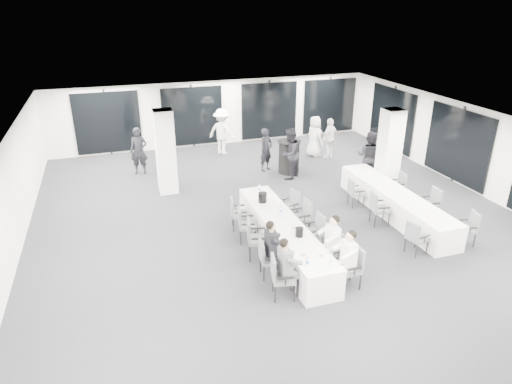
% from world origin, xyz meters
% --- Properties ---
extents(room, '(14.04, 16.04, 2.84)m').
position_xyz_m(room, '(0.89, 1.11, 1.39)').
color(room, '#25252A').
rests_on(room, ground).
extents(column_left, '(0.60, 0.60, 2.80)m').
position_xyz_m(column_left, '(-2.80, 3.20, 1.40)').
color(column_left, white).
rests_on(column_left, floor).
extents(column_right, '(0.60, 0.60, 2.80)m').
position_xyz_m(column_right, '(4.20, 1.00, 1.40)').
color(column_right, white).
rests_on(column_right, floor).
extents(banquet_table_main, '(0.90, 5.00, 0.75)m').
position_xyz_m(banquet_table_main, '(-0.51, -1.56, 0.38)').
color(banquet_table_main, white).
rests_on(banquet_table_main, floor).
extents(banquet_table_side, '(0.90, 5.00, 0.75)m').
position_xyz_m(banquet_table_side, '(3.39, -0.73, 0.38)').
color(banquet_table_side, white).
rests_on(banquet_table_side, floor).
extents(cocktail_table, '(0.88, 0.88, 1.22)m').
position_xyz_m(cocktail_table, '(1.75, 3.64, 0.62)').
color(cocktail_table, black).
rests_on(cocktail_table, floor).
extents(chair_main_left_near, '(0.60, 0.63, 0.99)m').
position_xyz_m(chair_main_left_near, '(-1.34, -3.48, 0.57)').
color(chair_main_left_near, '#4B4E52').
rests_on(chair_main_left_near, floor).
extents(chair_main_left_second, '(0.52, 0.56, 0.92)m').
position_xyz_m(chair_main_left_second, '(-1.34, -2.64, 0.53)').
color(chair_main_left_second, '#4B4E52').
rests_on(chair_main_left_second, floor).
extents(chair_main_left_mid, '(0.63, 0.66, 1.03)m').
position_xyz_m(chair_main_left_mid, '(-1.34, -1.74, 0.59)').
color(chair_main_left_mid, '#4B4E52').
rests_on(chair_main_left_mid, floor).
extents(chair_main_left_fourth, '(0.58, 0.61, 0.95)m').
position_xyz_m(chair_main_left_fourth, '(-1.34, -0.86, 0.54)').
color(chair_main_left_fourth, '#4B4E52').
rests_on(chair_main_left_fourth, floor).
extents(chair_main_left_far, '(0.54, 0.58, 0.92)m').
position_xyz_m(chair_main_left_far, '(-1.34, -0.10, 0.53)').
color(chair_main_left_far, '#4B4E52').
rests_on(chair_main_left_far, floor).
extents(chair_main_right_near, '(0.51, 0.57, 0.98)m').
position_xyz_m(chair_main_right_near, '(0.33, -3.62, 0.56)').
color(chair_main_right_near, '#4B4E52').
rests_on(chair_main_right_near, floor).
extents(chair_main_right_second, '(0.55, 0.58, 0.93)m').
position_xyz_m(chair_main_right_second, '(0.32, -2.83, 0.53)').
color(chair_main_right_second, '#4B4E52').
rests_on(chair_main_right_second, floor).
extents(chair_main_right_mid, '(0.50, 0.55, 0.92)m').
position_xyz_m(chair_main_right_mid, '(0.32, -1.74, 0.53)').
color(chair_main_right_mid, '#4B4E52').
rests_on(chair_main_right_mid, floor).
extents(chair_main_right_fourth, '(0.51, 0.56, 0.96)m').
position_xyz_m(chair_main_right_fourth, '(0.33, -0.90, 0.55)').
color(chair_main_right_fourth, '#4B4E52').
rests_on(chair_main_right_fourth, floor).
extents(chair_main_right_far, '(0.56, 0.58, 0.91)m').
position_xyz_m(chair_main_right_far, '(0.32, -0.07, 0.52)').
color(chair_main_right_far, '#4B4E52').
rests_on(chair_main_right_far, floor).
extents(chair_side_left_near, '(0.53, 0.56, 0.90)m').
position_xyz_m(chair_side_left_near, '(2.57, -2.84, 0.51)').
color(chair_side_left_near, '#4B4E52').
rests_on(chair_side_left_near, floor).
extents(chair_side_left_mid, '(0.57, 0.60, 0.97)m').
position_xyz_m(chair_side_left_mid, '(2.56, -1.10, 0.55)').
color(chair_side_left_mid, '#4B4E52').
rests_on(chair_side_left_mid, floor).
extents(chair_side_left_far, '(0.48, 0.53, 0.88)m').
position_xyz_m(chair_side_left_far, '(2.57, 0.23, 0.50)').
color(chair_side_left_far, '#4B4E52').
rests_on(chair_side_left_far, floor).
extents(chair_side_right_near, '(0.56, 0.58, 0.91)m').
position_xyz_m(chair_side_right_near, '(4.22, -2.84, 0.52)').
color(chair_side_right_near, '#4B4E52').
rests_on(chair_side_right_near, floor).
extents(chair_side_right_mid, '(0.51, 0.57, 0.96)m').
position_xyz_m(chair_side_right_mid, '(4.23, -1.31, 0.55)').
color(chair_side_right_mid, '#4B4E52').
rests_on(chair_side_right_mid, floor).
extents(chair_side_right_far, '(0.46, 0.51, 0.87)m').
position_xyz_m(chair_side_right_far, '(4.22, 0.31, 0.49)').
color(chair_side_right_far, '#4B4E52').
rests_on(chair_side_right_far, floor).
extents(seated_guest_a, '(0.50, 0.38, 1.44)m').
position_xyz_m(seated_guest_a, '(-1.17, -3.50, 0.81)').
color(seated_guest_a, '#525559').
rests_on(seated_guest_a, floor).
extents(seated_guest_b, '(0.50, 0.38, 1.44)m').
position_xyz_m(seated_guest_b, '(-1.17, -2.65, 0.81)').
color(seated_guest_b, black).
rests_on(seated_guest_b, floor).
extents(seated_guest_c, '(0.50, 0.38, 1.44)m').
position_xyz_m(seated_guest_c, '(0.16, -3.62, 0.81)').
color(seated_guest_c, silver).
rests_on(seated_guest_c, floor).
extents(seated_guest_d, '(0.50, 0.38, 1.44)m').
position_xyz_m(seated_guest_d, '(0.16, -2.85, 0.81)').
color(seated_guest_d, silver).
rests_on(seated_guest_d, floor).
extents(standing_guest_a, '(0.85, 0.80, 1.84)m').
position_xyz_m(standing_guest_a, '(1.01, 4.12, 0.92)').
color(standing_guest_a, black).
rests_on(standing_guest_a, floor).
extents(standing_guest_b, '(1.17, 1.14, 2.11)m').
position_xyz_m(standing_guest_b, '(1.53, 3.09, 1.05)').
color(standing_guest_b, black).
rests_on(standing_guest_b, floor).
extents(standing_guest_c, '(1.48, 1.48, 2.14)m').
position_xyz_m(standing_guest_c, '(-0.05, 6.60, 1.07)').
color(standing_guest_c, silver).
rests_on(standing_guest_c, floor).
extents(standing_guest_d, '(1.24, 1.05, 1.85)m').
position_xyz_m(standing_guest_d, '(3.96, 4.75, 0.92)').
color(standing_guest_d, silver).
rests_on(standing_guest_d, floor).
extents(standing_guest_e, '(0.78, 1.02, 1.88)m').
position_xyz_m(standing_guest_e, '(3.47, 5.14, 0.94)').
color(standing_guest_e, silver).
rests_on(standing_guest_e, floor).
extents(standing_guest_g, '(0.84, 0.74, 1.96)m').
position_xyz_m(standing_guest_g, '(-3.53, 5.29, 0.98)').
color(standing_guest_g, black).
rests_on(standing_guest_g, floor).
extents(standing_guest_h, '(1.11, 1.15, 2.06)m').
position_xyz_m(standing_guest_h, '(4.10, 2.00, 1.03)').
color(standing_guest_h, black).
rests_on(standing_guest_h, floor).
extents(ice_bucket_near, '(0.19, 0.19, 0.22)m').
position_xyz_m(ice_bucket_near, '(-0.41, -2.34, 0.86)').
color(ice_bucket_near, black).
rests_on(ice_bucket_near, banquet_table_main).
extents(ice_bucket_far, '(0.24, 0.24, 0.28)m').
position_xyz_m(ice_bucket_far, '(-0.60, -0.17, 0.89)').
color(ice_bucket_far, black).
rests_on(ice_bucket_far, banquet_table_main).
extents(water_bottle_a, '(0.06, 0.06, 0.20)m').
position_xyz_m(water_bottle_a, '(-0.75, -3.59, 0.85)').
color(water_bottle_a, silver).
rests_on(water_bottle_a, banquet_table_main).
extents(water_bottle_b, '(0.06, 0.06, 0.20)m').
position_xyz_m(water_bottle_b, '(-0.39, -1.02, 0.85)').
color(water_bottle_b, silver).
rests_on(water_bottle_b, banquet_table_main).
extents(water_bottle_c, '(0.07, 0.07, 0.21)m').
position_xyz_m(water_bottle_c, '(-0.45, 0.56, 0.85)').
color(water_bottle_c, silver).
rests_on(water_bottle_c, banquet_table_main).
extents(plate_a, '(0.18, 0.18, 0.03)m').
position_xyz_m(plate_a, '(-0.67, -3.19, 0.76)').
color(plate_a, white).
rests_on(plate_a, banquet_table_main).
extents(plate_b, '(0.18, 0.18, 0.03)m').
position_xyz_m(plate_b, '(-0.31, -3.35, 0.76)').
color(plate_b, white).
rests_on(plate_b, banquet_table_main).
extents(plate_c, '(0.19, 0.19, 0.03)m').
position_xyz_m(plate_c, '(-0.36, -1.92, 0.76)').
color(plate_c, white).
rests_on(plate_c, banquet_table_main).
extents(wine_glass, '(0.07, 0.07, 0.19)m').
position_xyz_m(wine_glass, '(-0.32, -3.80, 0.89)').
color(wine_glass, silver).
rests_on(wine_glass, banquet_table_main).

